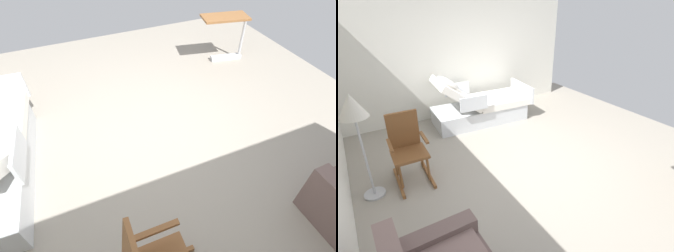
% 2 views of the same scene
% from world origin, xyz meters
% --- Properties ---
extents(ground_plane, '(6.73, 6.73, 0.00)m').
position_xyz_m(ground_plane, '(0.00, 0.00, 0.00)').
color(ground_plane, gray).
extents(side_wall, '(0.10, 5.37, 2.70)m').
position_xyz_m(side_wall, '(2.74, 0.00, 1.35)').
color(side_wall, silver).
rests_on(side_wall, ground).
extents(hospital_bed, '(1.10, 2.11, 1.16)m').
position_xyz_m(hospital_bed, '(2.01, -0.07, 0.32)').
color(hospital_bed, silver).
rests_on(hospital_bed, ground).
extents(rocking_chair, '(0.77, 0.51, 1.05)m').
position_xyz_m(rocking_chair, '(0.70, 1.74, 0.50)').
color(rocking_chair, brown).
rests_on(rocking_chair, ground).
extents(floor_lamp, '(0.34, 0.34, 1.48)m').
position_xyz_m(floor_lamp, '(0.57, 2.30, 1.23)').
color(floor_lamp, '#B2B5BA').
rests_on(floor_lamp, ground).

